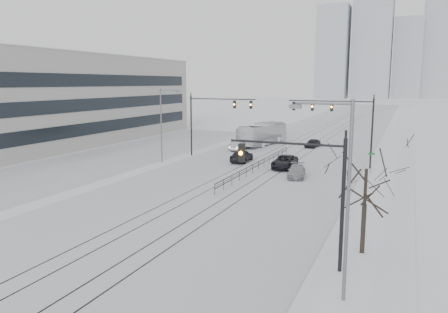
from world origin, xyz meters
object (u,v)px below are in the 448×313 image
bare_tree (366,178)px  sedan_sb_outer (239,146)px  box_truck (263,134)px  sedan_nb_front (285,162)px  traffic_mast_near (311,184)px  sedan_sb_inner (242,156)px  sedan_nb_far (313,143)px  sedan_nb_right (296,171)px

bare_tree → sedan_sb_outer: size_ratio=1.43×
sedan_sb_outer → box_truck: size_ratio=0.35×
sedan_nb_front → traffic_mast_near: bearing=-76.8°
sedan_nb_front → box_truck: 19.06m
sedan_sb_inner → sedan_nb_far: bearing=-110.9°
traffic_mast_near → bare_tree: 3.85m
sedan_sb_inner → box_truck: size_ratio=0.38×
traffic_mast_near → bare_tree: bearing=51.2°
sedan_sb_inner → bare_tree: bearing=122.3°
box_truck → sedan_sb_outer: bearing=87.1°
sedan_nb_far → sedan_sb_outer: bearing=-132.6°
traffic_mast_near → box_truck: (-16.62, 43.34, -2.87)m
sedan_sb_inner → sedan_nb_right: (8.34, -6.09, -0.16)m
sedan_sb_inner → traffic_mast_near: bearing=115.6°
bare_tree → sedan_nb_far: 42.42m
sedan_nb_right → sedan_nb_far: size_ratio=1.15×
sedan_nb_right → sedan_nb_far: (-2.81, 21.82, 0.01)m
sedan_sb_outer → sedan_nb_right: (12.05, -14.61, -0.08)m
traffic_mast_near → box_truck: traffic_mast_near is taller
box_truck → traffic_mast_near: bearing=119.7°
bare_tree → sedan_sb_inner: 30.31m
sedan_nb_right → sedan_sb_outer: bearing=119.1°
sedan_sb_inner → sedan_nb_right: sedan_sb_inner is taller
sedan_sb_outer → sedan_nb_right: 18.93m
sedan_sb_outer → sedan_nb_front: size_ratio=0.81×
sedan_nb_far → box_truck: (-7.83, -0.39, 1.06)m
sedan_nb_front → box_truck: size_ratio=0.43×
sedan_nb_front → sedan_sb_inner: bearing=158.5°
bare_tree → box_truck: 44.69m
traffic_mast_near → sedan_nb_far: 44.78m
bare_tree → sedan_nb_far: bearing=105.4°
sedan_sb_outer → box_truck: box_truck is taller
sedan_nb_right → bare_tree: bearing=-76.5°
sedan_sb_outer → box_truck: 7.03m
sedan_nb_far → sedan_nb_front: bearing=-79.2°
sedan_sb_inner → box_truck: bearing=-83.0°
bare_tree → sedan_nb_right: (-8.39, 18.91, -3.87)m
sedan_sb_outer → sedan_nb_right: size_ratio=1.00×
sedan_nb_far → traffic_mast_near: bearing=-69.2°
bare_tree → sedan_nb_far: (-11.20, 40.73, -3.85)m
sedan_sb_inner → sedan_sb_outer: size_ratio=1.07×
traffic_mast_near → sedan_nb_right: size_ratio=1.64×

